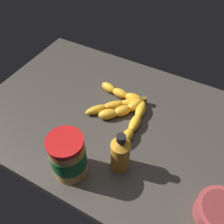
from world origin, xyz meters
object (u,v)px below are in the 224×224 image
Objects in this scene: honey_bottle at (120,153)px; small_bowl at (221,213)px; banana_bunch at (124,109)px; peanut_butter_jar at (68,156)px.

honey_bottle reaches higher than small_bowl.
honey_bottle is at bearing 113.92° from banana_bunch.
honey_bottle reaches higher than banana_bunch.
small_bowl is at bearing 151.17° from banana_bunch.
banana_bunch is 1.63× the size of peanut_butter_jar.
honey_bottle is 29.12cm from small_bowl.
banana_bunch is 1.63× the size of honey_bottle.
banana_bunch is at bearing -28.83° from small_bowl.
small_bowl is (-40.62, -7.08, -4.87)cm from peanut_butter_jar.
peanut_butter_jar is 1.00× the size of honey_bottle.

